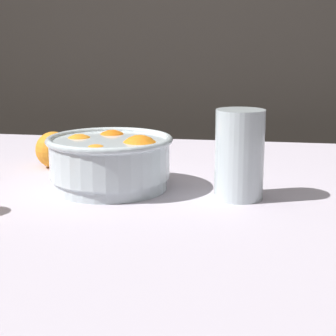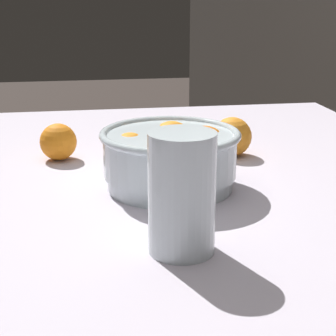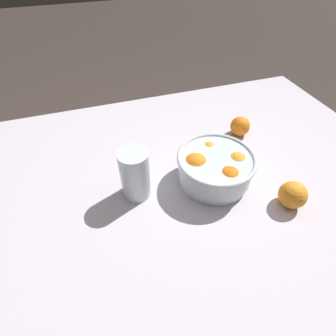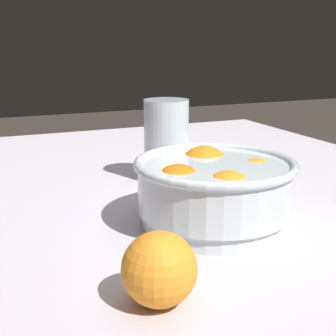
% 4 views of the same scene
% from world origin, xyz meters
% --- Properties ---
extents(dining_table, '(1.41, 1.06, 0.74)m').
position_xyz_m(dining_table, '(0.00, 0.00, 0.68)').
color(dining_table, silver).
rests_on(dining_table, ground_plane).
extents(fruit_bowl, '(0.22, 0.22, 0.10)m').
position_xyz_m(fruit_bowl, '(-0.07, 0.01, 0.80)').
color(fruit_bowl, silver).
rests_on(fruit_bowl, dining_table).
extents(juice_glass, '(0.08, 0.08, 0.15)m').
position_xyz_m(juice_glass, '(0.16, -0.02, 0.81)').
color(juice_glass, '#F4A314').
rests_on(juice_glass, dining_table).
extents(orange_loose_near_bowl, '(0.07, 0.07, 0.07)m').
position_xyz_m(orange_loose_near_bowl, '(-0.23, 0.15, 0.78)').
color(orange_loose_near_bowl, orange).
rests_on(orange_loose_near_bowl, dining_table).
extents(orange_loose_front, '(0.07, 0.07, 0.07)m').
position_xyz_m(orange_loose_front, '(-0.26, -0.17, 0.78)').
color(orange_loose_front, orange).
rests_on(orange_loose_front, dining_table).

